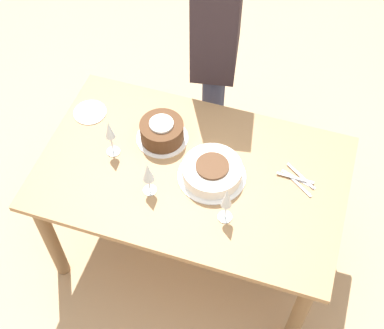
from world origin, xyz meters
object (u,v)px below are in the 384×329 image
object	(u,v)px
cake_center_white	(212,172)
cake_front_chocolate	(162,131)
person_cutting	(217,29)
wine_glass_extra	(227,199)
wine_glass_far	(148,173)
wine_glass_near	(110,132)

from	to	relation	value
cake_center_white	cake_front_chocolate	world-z (taller)	cake_front_chocolate
cake_front_chocolate	cake_center_white	bearing A→B (deg)	153.42
person_cutting	wine_glass_extra	bearing A→B (deg)	8.88
wine_glass_far	wine_glass_extra	world-z (taller)	wine_glass_extra
cake_front_chocolate	wine_glass_near	xyz separation A→B (m)	(0.19, 0.15, 0.09)
cake_center_white	wine_glass_near	distance (m)	0.49
cake_center_white	wine_glass_extra	distance (m)	0.24
person_cutting	wine_glass_far	bearing A→B (deg)	-13.29
wine_glass_far	cake_front_chocolate	bearing A→B (deg)	-80.77
cake_front_chocolate	wine_glass_far	xyz separation A→B (m)	(-0.05, 0.30, 0.08)
cake_center_white	person_cutting	distance (m)	0.76
cake_center_white	wine_glass_far	xyz separation A→B (m)	(0.24, 0.15, 0.10)
wine_glass_far	wine_glass_extra	distance (m)	0.35
wine_glass_extra	cake_center_white	bearing A→B (deg)	-58.10
cake_front_chocolate	wine_glass_near	size ratio (longest dim) A/B	1.18
cake_front_chocolate	wine_glass_far	size ratio (longest dim) A/B	1.27
cake_front_chocolate	wine_glass_extra	size ratio (longest dim) A/B	1.17
cake_center_white	wine_glass_near	world-z (taller)	wine_glass_near
wine_glass_extra	wine_glass_far	bearing A→B (deg)	-4.86
cake_front_chocolate	wine_glass_far	bearing A→B (deg)	99.23
cake_center_white	cake_front_chocolate	distance (m)	0.32
wine_glass_near	person_cutting	xyz separation A→B (m)	(-0.29, -0.71, 0.09)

